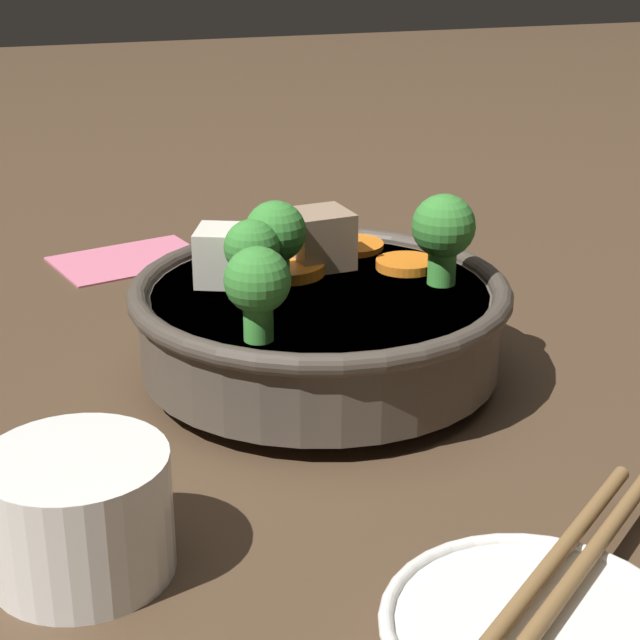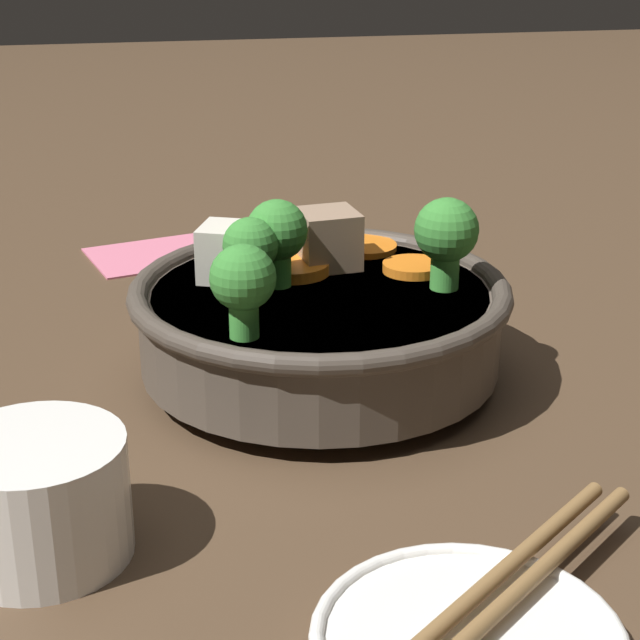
% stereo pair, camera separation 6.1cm
% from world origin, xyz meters
% --- Properties ---
extents(ground_plane, '(3.00, 3.00, 0.00)m').
position_xyz_m(ground_plane, '(0.00, 0.00, 0.00)').
color(ground_plane, '#4C3826').
extents(stirfry_bowl, '(0.22, 0.22, 0.11)m').
position_xyz_m(stirfry_bowl, '(0.00, -0.00, 0.04)').
color(stirfry_bowl, '#51473D').
rests_on(stirfry_bowl, ground_plane).
extents(tea_cup, '(0.08, 0.08, 0.05)m').
position_xyz_m(tea_cup, '(0.15, 0.15, 0.03)').
color(tea_cup, white).
rests_on(tea_cup, ground_plane).
extents(napkin, '(0.13, 0.10, 0.00)m').
position_xyz_m(napkin, '(0.08, -0.25, 0.00)').
color(napkin, '#D16B84').
rests_on(napkin, ground_plane).
extents(chopsticks_pair, '(0.19, 0.16, 0.01)m').
position_xyz_m(chopsticks_pair, '(-0.01, 0.25, 0.02)').
color(chopsticks_pair, olive).
rests_on(chopsticks_pair, side_saucer).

